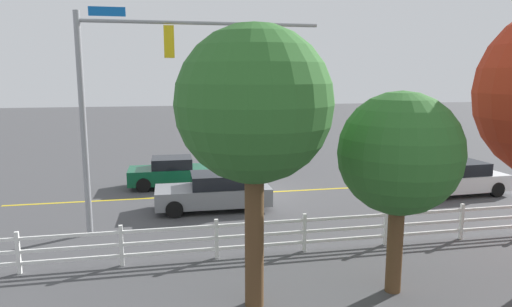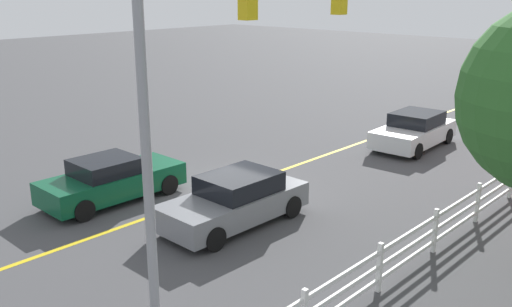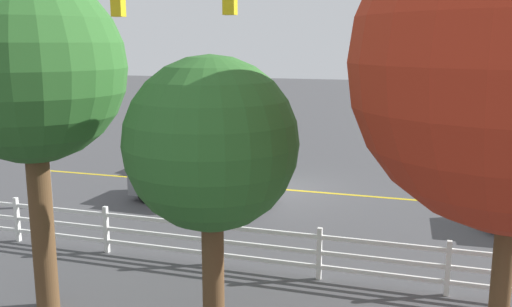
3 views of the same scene
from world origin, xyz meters
The scene contains 9 objects.
ground_plane centered at (0.00, 0.00, 0.00)m, with size 120.00×120.00×0.00m, color #444447.
lane_center_stripe centered at (-4.00, 0.00, 0.00)m, with size 28.00×0.16×0.01m, color gold.
signal_assembly centered at (3.85, 4.15, 5.09)m, with size 7.74×0.38×7.22m.
car_0 centered at (3.05, -1.92, 0.67)m, with size 4.42×1.89×1.39m.
car_1 centered at (-8.88, 1.94, 0.70)m, with size 4.47×2.13×1.44m.
car_2 centered at (1.71, 2.12, 0.69)m, with size 4.41×1.95×1.42m.
white_rail_fence centered at (-3.00, 7.00, 0.60)m, with size 26.10×0.10×1.15m.
tree_0 centered at (-1.73, 9.86, 3.35)m, with size 2.86×2.86×4.82m.
tree_2 centered at (1.68, 9.87, 4.51)m, with size 3.38×3.38×6.24m.
Camera 1 is at (3.60, 19.38, 5.15)m, focal length 32.24 mm.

